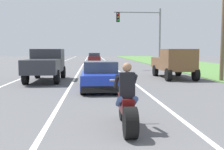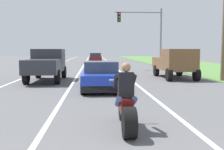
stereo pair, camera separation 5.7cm
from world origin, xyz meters
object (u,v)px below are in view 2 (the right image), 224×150
object	(u,v)px
pickup_truck_right_shoulder_brown	(175,62)
traffic_light_mast_near	(147,29)
sports_car_blue	(101,76)
distant_car_far_ahead	(95,58)
pickup_truck_left_lane_dark_grey	(46,63)
motorcycle_with_rider	(126,106)

from	to	relation	value
pickup_truck_right_shoulder_brown	traffic_light_mast_near	bearing A→B (deg)	91.53
pickup_truck_right_shoulder_brown	sports_car_blue	bearing A→B (deg)	-137.25
sports_car_blue	distant_car_far_ahead	xyz separation A→B (m)	(-0.04, 26.13, 0.14)
sports_car_blue	pickup_truck_left_lane_dark_grey	bearing A→B (deg)	130.72
traffic_light_mast_near	distant_car_far_ahead	bearing A→B (deg)	111.14
pickup_truck_right_shoulder_brown	distant_car_far_ahead	bearing A→B (deg)	103.64
sports_car_blue	pickup_truck_right_shoulder_brown	xyz separation A→B (m)	(5.14, 4.75, 0.48)
sports_car_blue	pickup_truck_left_lane_dark_grey	xyz separation A→B (m)	(-3.26, 3.79, 0.48)
traffic_light_mast_near	pickup_truck_left_lane_dark_grey	bearing A→B (deg)	-130.68
pickup_truck_left_lane_dark_grey	traffic_light_mast_near	xyz separation A→B (m)	(8.18, 9.51, 2.90)
motorcycle_with_rider	pickup_truck_left_lane_dark_grey	xyz separation A→B (m)	(-3.66, 10.56, 0.51)
pickup_truck_left_lane_dark_grey	pickup_truck_right_shoulder_brown	distance (m)	8.46
motorcycle_with_rider	pickup_truck_right_shoulder_brown	distance (m)	12.47
motorcycle_with_rider	distant_car_far_ahead	bearing A→B (deg)	90.78
distant_car_far_ahead	pickup_truck_left_lane_dark_grey	bearing A→B (deg)	-98.20
sports_car_blue	traffic_light_mast_near	size ratio (longest dim) A/B	0.72
distant_car_far_ahead	traffic_light_mast_near	bearing A→B (deg)	-68.86
pickup_truck_left_lane_dark_grey	traffic_light_mast_near	distance (m)	12.88
pickup_truck_right_shoulder_brown	distant_car_far_ahead	xyz separation A→B (m)	(-5.19, 21.37, -0.33)
motorcycle_with_rider	sports_car_blue	world-z (taller)	motorcycle_with_rider
pickup_truck_left_lane_dark_grey	pickup_truck_right_shoulder_brown	xyz separation A→B (m)	(8.40, 0.96, 0.00)
motorcycle_with_rider	sports_car_blue	xyz separation A→B (m)	(-0.40, 6.77, 0.04)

